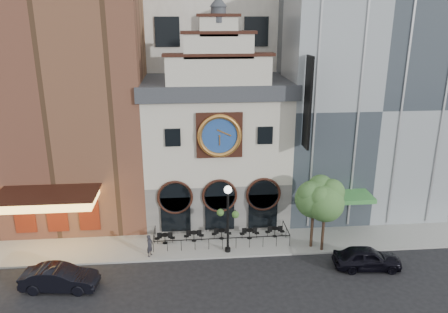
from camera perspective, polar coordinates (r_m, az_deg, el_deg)
name	(u,v)px	position (r m, az deg, el deg)	size (l,w,h in m)	color
ground	(224,259)	(33.68, -0.02, -13.19)	(120.00, 120.00, 0.00)	black
sidewalk	(221,241)	(35.80, -0.38, -11.02)	(44.00, 5.00, 0.15)	gray
clock_building	(216,144)	(38.15, -1.06, 1.64)	(12.60, 8.78, 18.65)	#605E5B
theater_building	(62,74)	(40.32, -20.40, 10.02)	(14.00, 15.60, 25.00)	brown
retail_building	(355,98)	(42.30, 16.69, 7.34)	(14.00, 14.40, 20.00)	gray
cafe_railing	(221,235)	(35.54, -0.38, -10.28)	(10.60, 2.60, 0.90)	black
bistro_0	(165,238)	(35.46, -7.72, -10.51)	(1.58, 0.68, 0.90)	black
bistro_1	(194,236)	(35.58, -3.95, -10.27)	(1.58, 0.68, 0.90)	black
bistro_2	(222,233)	(35.81, -0.32, -10.02)	(1.58, 0.68, 0.90)	black
bistro_3	(249,233)	(35.91, 3.34, -9.97)	(1.58, 0.68, 0.90)	black
bistro_4	(275,231)	(36.36, 6.66, -9.69)	(1.58, 0.68, 0.90)	black
car_right	(367,258)	(33.79, 18.19, -12.48)	(1.93, 4.79, 1.63)	black
car_left	(60,278)	(31.97, -20.67, -14.64)	(1.74, 5.00, 1.65)	black
pedestrian	(150,246)	(33.79, -9.68, -11.40)	(0.62, 0.41, 1.71)	black
lamppost	(228,212)	(32.74, 0.51, -7.22)	(1.64, 1.00, 5.40)	black
tree_left	(315,196)	(33.83, 11.76, -5.08)	(3.01, 2.90, 5.79)	#382619
tree_right	(326,200)	(33.55, 13.16, -5.56)	(2.94, 2.83, 5.66)	#382619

